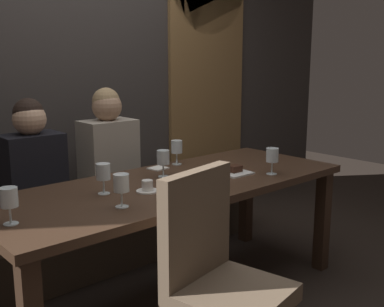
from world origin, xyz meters
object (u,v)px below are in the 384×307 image
(wine_glass_center_back, at_px, (163,158))
(wine_glass_far_left, at_px, (103,172))
(wine_glass_near_right, at_px, (121,185))
(dessert_plate, at_px, (234,171))
(dining_table, at_px, (174,196))
(banquette_bench, at_px, (112,232))
(chair_near_side, at_px, (217,270))
(diner_redhead, at_px, (32,163))
(wine_glass_end_right, at_px, (9,198))
(diner_bearded, at_px, (108,150))
(wine_glass_near_left, at_px, (272,156))
(espresso_cup, at_px, (147,187))
(wine_glass_center_front, at_px, (177,147))

(wine_glass_center_back, height_order, wine_glass_far_left, same)
(wine_glass_near_right, relative_size, dessert_plate, 0.86)
(dining_table, xyz_separation_m, banquette_bench, (0.00, 0.70, -0.42))
(chair_near_side, bearing_deg, wine_glass_far_left, 95.65)
(diner_redhead, bearing_deg, wine_glass_center_back, -46.24)
(banquette_bench, relative_size, wine_glass_end_right, 15.24)
(banquette_bench, relative_size, diner_bearded, 3.12)
(wine_glass_near_right, xyz_separation_m, wine_glass_end_right, (-0.49, 0.12, 0.00))
(dining_table, bearing_deg, wine_glass_near_left, -25.49)
(diner_redhead, bearing_deg, wine_glass_far_left, -81.10)
(wine_glass_end_right, height_order, espresso_cup, wine_glass_end_right)
(wine_glass_center_front, distance_m, espresso_cup, 0.68)
(diner_bearded, distance_m, wine_glass_near_right, 1.01)
(wine_glass_center_back, relative_size, espresso_cup, 1.37)
(diner_bearded, distance_m, dessert_plate, 0.89)
(banquette_bench, height_order, espresso_cup, espresso_cup)
(wine_glass_end_right, xyz_separation_m, espresso_cup, (0.74, 0.01, -0.09))
(dining_table, distance_m, wine_glass_near_left, 0.66)
(espresso_cup, relative_size, dessert_plate, 0.63)
(wine_glass_center_back, relative_size, wine_glass_center_front, 1.00)
(wine_glass_far_left, bearing_deg, espresso_cup, -31.96)
(banquette_bench, height_order, dessert_plate, dessert_plate)
(diner_redhead, relative_size, wine_glass_far_left, 4.64)
(diner_bearded, distance_m, wine_glass_center_front, 0.47)
(espresso_cup, xyz_separation_m, dessert_plate, (0.64, -0.03, -0.01))
(diner_redhead, bearing_deg, chair_near_side, -82.85)
(chair_near_side, height_order, wine_glass_center_back, chair_near_side)
(chair_near_side, relative_size, wine_glass_near_left, 5.98)
(wine_glass_near_right, relative_size, wine_glass_center_front, 1.00)
(wine_glass_end_right, bearing_deg, dessert_plate, -0.73)
(diner_bearded, relative_size, wine_glass_center_front, 4.89)
(espresso_cup, distance_m, dessert_plate, 0.65)
(diner_bearded, height_order, wine_glass_end_right, diner_bearded)
(wine_glass_near_left, bearing_deg, banquette_bench, 120.16)
(banquette_bench, relative_size, wine_glass_center_back, 15.24)
(diner_redhead, bearing_deg, wine_glass_end_right, -119.14)
(banquette_bench, bearing_deg, wine_glass_far_left, -123.99)
(dining_table, xyz_separation_m, wine_glass_center_back, (0.02, 0.13, 0.20))
(banquette_bench, bearing_deg, diner_bearded, -133.04)
(wine_glass_near_right, relative_size, espresso_cup, 1.37)
(wine_glass_far_left, bearing_deg, wine_glass_center_back, 9.12)
(wine_glass_far_left, height_order, wine_glass_center_front, same)
(dessert_plate, bearing_deg, banquette_bench, 116.76)
(wine_glass_near_right, bearing_deg, chair_near_side, -75.89)
(wine_glass_end_right, bearing_deg, diner_bearded, 38.37)
(dining_table, distance_m, banquette_bench, 0.82)
(chair_near_side, xyz_separation_m, espresso_cup, (0.12, 0.65, 0.21))
(dining_table, relative_size, espresso_cup, 18.33)
(diner_redhead, height_order, espresso_cup, diner_redhead)
(dining_table, xyz_separation_m, espresso_cup, (-0.24, -0.07, 0.11))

